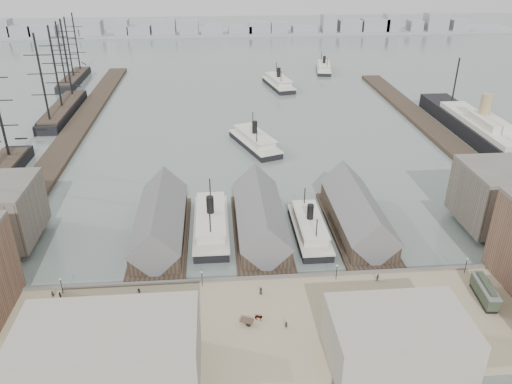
{
  "coord_description": "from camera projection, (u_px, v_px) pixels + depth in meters",
  "views": [
    {
      "loc": [
        -10.6,
        -96.51,
        70.16
      ],
      "look_at": [
        0.0,
        30.0,
        6.0
      ],
      "focal_mm": 35.0,
      "sensor_mm": 36.0,
      "label": 1
    }
  ],
  "objects": [
    {
      "name": "pedestrian_2",
      "position": [
        139.0,
        292.0,
        106.89
      ],
      "size": [
        1.22,
        0.95,
        1.65
      ],
      "primitive_type": "imported",
      "rotation": [
        0.0,
        0.0,
        5.92
      ],
      "color": "black",
      "rests_on": "quay"
    },
    {
      "name": "lamp_post_near_w",
      "position": [
        202.0,
        276.0,
        108.8
      ],
      "size": [
        0.44,
        0.44,
        3.92
      ],
      "color": "black",
      "rests_on": "quay"
    },
    {
      "name": "far_shore",
      "position": [
        223.0,
        30.0,
        413.53
      ],
      "size": [
        500.0,
        40.0,
        15.72
      ],
      "color": "gray",
      "rests_on": "ground"
    },
    {
      "name": "pedestrian_1",
      "position": [
        78.0,
        340.0,
        93.93
      ],
      "size": [
        1.1,
        1.05,
        1.79
      ],
      "primitive_type": "imported",
      "rotation": [
        0.0,
        0.0,
        3.74
      ],
      "color": "black",
      "rests_on": "quay"
    },
    {
      "name": "west_wharf",
      "position": [
        74.0,
        132.0,
        201.78
      ],
      "size": [
        10.0,
        220.0,
        1.6
      ],
      "primitive_type": "cube",
      "color": "#2D231C",
      "rests_on": "ground"
    },
    {
      "name": "ferry_shed_east",
      "position": [
        357.0,
        215.0,
        133.13
      ],
      "size": [
        14.0,
        42.0,
        12.6
      ],
      "color": "#2D231C",
      "rests_on": "ground"
    },
    {
      "name": "quay",
      "position": [
        277.0,
        326.0,
        100.03
      ],
      "size": [
        180.0,
        30.0,
        2.0
      ],
      "primitive_type": "cube",
      "color": "gray",
      "rests_on": "ground"
    },
    {
      "name": "pedestrian_4",
      "position": [
        261.0,
        291.0,
        107.14
      ],
      "size": [
        0.96,
        0.96,
        1.68
      ],
      "primitive_type": "imported",
      "rotation": [
        0.0,
        0.0,
        2.38
      ],
      "color": "black",
      "rests_on": "quay"
    },
    {
      "name": "pedestrian_6",
      "position": [
        378.0,
        278.0,
        111.27
      ],
      "size": [
        0.94,
        0.79,
        1.74
      ],
      "primitive_type": "imported",
      "rotation": [
        0.0,
        0.0,
        0.17
      ],
      "color": "black",
      "rests_on": "quay"
    },
    {
      "name": "pedestrian_5",
      "position": [
        286.0,
        325.0,
        97.76
      ],
      "size": [
        0.71,
        0.63,
        1.61
      ],
      "primitive_type": "imported",
      "rotation": [
        0.0,
        0.0,
        2.71
      ],
      "color": "black",
      "rests_on": "quay"
    },
    {
      "name": "east_wharf",
      "position": [
        434.0,
        130.0,
        203.76
      ],
      "size": [
        10.0,
        180.0,
        1.6
      ],
      "primitive_type": "cube",
      "color": "#2D231C",
      "rests_on": "ground"
    },
    {
      "name": "lamp_post_near_e",
      "position": [
        337.0,
        269.0,
        111.04
      ],
      "size": [
        0.44,
        0.44,
        3.92
      ],
      "color": "black",
      "rests_on": "quay"
    },
    {
      "name": "ocean_steamer",
      "position": [
        481.0,
        131.0,
        193.88
      ],
      "size": [
        12.67,
        92.56,
        18.51
      ],
      "color": "black",
      "rests_on": "ground"
    },
    {
      "name": "seawall",
      "position": [
        269.0,
        281.0,
        113.13
      ],
      "size": [
        180.0,
        1.2,
        2.3
      ],
      "primitive_type": "cube",
      "color": "#59544C",
      "rests_on": "ground"
    },
    {
      "name": "ground",
      "position": [
        267.0,
        271.0,
        118.27
      ],
      "size": [
        900.0,
        900.0,
        0.0
      ],
      "primitive_type": "plane",
      "color": "#596762",
      "rests_on": "ground"
    },
    {
      "name": "pedestrian_11",
      "position": [
        51.0,
        312.0,
        100.89
      ],
      "size": [
        0.87,
        1.09,
        1.73
      ],
      "primitive_type": "imported",
      "rotation": [
        0.0,
        0.0,
        5.23
      ],
      "color": "black",
      "rests_on": "quay"
    },
    {
      "name": "ferry_open_mid",
      "position": [
        279.0,
        83.0,
        265.09
      ],
      "size": [
        15.09,
        32.1,
        11.03
      ],
      "rotation": [
        0.0,
        0.0,
        0.2
      ],
      "color": "black",
      "rests_on": "ground"
    },
    {
      "name": "pedestrian_7",
      "position": [
        445.0,
        335.0,
        95.13
      ],
      "size": [
        1.19,
        1.19,
        1.65
      ],
      "primitive_type": "imported",
      "rotation": [
        0.0,
        0.0,
        5.5
      ],
      "color": "black",
      "rests_on": "quay"
    },
    {
      "name": "lamp_post_far_e",
      "position": [
        467.0,
        263.0,
        113.27
      ],
      "size": [
        0.44,
        0.44,
        3.92
      ],
      "color": "black",
      "rests_on": "quay"
    },
    {
      "name": "horse_cart_right",
      "position": [
        346.0,
        313.0,
        100.89
      ],
      "size": [
        4.74,
        2.35,
        1.5
      ],
      "rotation": [
        0.0,
        0.0,
        1.77
      ],
      "color": "black",
      "rests_on": "quay"
    },
    {
      "name": "ferry_open_near",
      "position": [
        255.0,
        141.0,
        188.4
      ],
      "size": [
        18.89,
        31.53,
        10.81
      ],
      "rotation": [
        0.0,
        0.0,
        0.35
      ],
      "color": "black",
      "rests_on": "ground"
    },
    {
      "name": "sailing_ship_far",
      "position": [
        74.0,
        78.0,
        274.45
      ],
      "size": [
        8.43,
        46.84,
        34.66
      ],
      "color": "black",
      "rests_on": "ground"
    },
    {
      "name": "pedestrian_8",
      "position": [
        447.0,
        293.0,
        106.3
      ],
      "size": [
        0.78,
        1.14,
        1.8
      ],
      "primitive_type": "imported",
      "rotation": [
        0.0,
        0.0,
        4.35
      ],
      "color": "black",
      "rests_on": "quay"
    },
    {
      "name": "street_bldg_west",
      "position": [
        109.0,
        353.0,
        83.97
      ],
      "size": [
        30.0,
        16.0,
        12.0
      ],
      "primitive_type": "cube",
      "color": "gray",
      "rests_on": "quay"
    },
    {
      "name": "ferry_shed_center",
      "position": [
        260.0,
        219.0,
        131.19
      ],
      "size": [
        14.0,
        42.0,
        12.6
      ],
      "color": "#2D231C",
      "rests_on": "ground"
    },
    {
      "name": "horse_cart_left",
      "position": [
        118.0,
        313.0,
        100.82
      ],
      "size": [
        4.62,
        3.82,
        1.65
      ],
      "rotation": [
        0.0,
        0.0,
        0.96
      ],
      "color": "black",
      "rests_on": "quay"
    },
    {
      "name": "pedestrian_3",
      "position": [
        172.0,
        354.0,
        90.94
      ],
      "size": [
        0.98,
        0.52,
        1.59
      ],
      "primitive_type": "imported",
      "rotation": [
        0.0,
        0.0,
        6.14
      ],
      "color": "black",
      "rests_on": "quay"
    },
    {
      "name": "ferry_docked_east",
      "position": [
        309.0,
        227.0,
        131.98
      ],
      "size": [
        8.04,
        26.81,
        9.58
      ],
      "color": "black",
      "rests_on": "ground"
    },
    {
      "name": "pedestrian_10",
      "position": [
        60.0,
        295.0,
        105.82
      ],
      "size": [
        0.97,
        0.97,
        1.65
      ],
      "primitive_type": "imported",
      "rotation": [
        0.0,
        0.0,
        5.49
      ],
      "color": "black",
      "rests_on": "quay"
    },
    {
      "name": "pedestrian_0",
      "position": [
        53.0,
        294.0,
        106.18
      ],
      "size": [
        0.72,
        0.63,
        1.65
      ],
      "primitive_type": "imported",
      "rotation": [
        0.0,
        0.0,
        0.38
      ],
      "color": "black",
      "rests_on": "quay"
    },
    {
      "name": "ferry_docked_west",
      "position": [
        211.0,
        223.0,
        133.64
      ],
      "size": [
        9.19,
        30.62,
        10.94
      ],
      "color": "black",
      "rests_on": "ground"
    },
    {
      "name": "street_bldg_center",
      "position": [
        398.0,
        340.0,
        88.14
      ],
      "size": [
        24.0,
        16.0,
        10.0
      ],
      "primitive_type": "cube",
      "color": "gray",
      "rests_on": "quay"
    },
    {
      "name": "sailing_ship_mid",
      "position": [
        63.0,
        109.0,
        222.9
      ],
      "size": [
        9.43,
        54.51,
        38.79
      ],
      "color": "black",
      "rests_on": "ground"
    },
    {
      "name": "tram",
      "position": [
        485.0,
        292.0,
        105.17
      ],
      "size": [
        3.78,
        10.59,
        3.69
      ],
      "rotation": [
        0.0,
        0.0,
        -0.11
      ],
      "color": "black",
      "rests_on": "quay"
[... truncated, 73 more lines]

